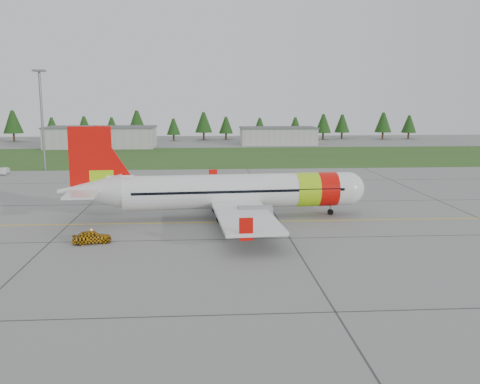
{
  "coord_description": "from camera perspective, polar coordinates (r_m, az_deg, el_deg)",
  "views": [
    {
      "loc": [
        1.0,
        -54.57,
        14.62
      ],
      "look_at": [
        5.19,
        7.46,
        3.75
      ],
      "focal_mm": 40.0,
      "sensor_mm": 36.0,
      "label": 1
    }
  ],
  "objects": [
    {
      "name": "hangar_west",
      "position": [
        167.87,
        -14.57,
        5.63
      ],
      "size": [
        32.0,
        14.0,
        6.0
      ],
      "primitive_type": "cube",
      "color": "#A8A8A3",
      "rests_on": "ground"
    },
    {
      "name": "hangar_east",
      "position": [
        174.65,
        4.07,
        5.94
      ],
      "size": [
        24.0,
        12.0,
        5.2
      ],
      "primitive_type": "cube",
      "color": "#A8A8A3",
      "rests_on": "ground"
    },
    {
      "name": "floodlight_mast",
      "position": [
        117.4,
        -20.34,
        7.05
      ],
      "size": [
        0.5,
        0.5,
        20.0
      ],
      "primitive_type": "cylinder",
      "color": "slate",
      "rests_on": "ground"
    },
    {
      "name": "service_van",
      "position": [
        114.43,
        -23.92,
        2.71
      ],
      "size": [
        1.49,
        1.42,
        3.9
      ],
      "primitive_type": "imported",
      "rotation": [
        0.0,
        0.0,
        0.1
      ],
      "color": "silver",
      "rests_on": "ground"
    },
    {
      "name": "treeline",
      "position": [
        192.81,
        -4.19,
        7.03
      ],
      "size": [
        160.0,
        8.0,
        10.0
      ],
      "primitive_type": null,
      "color": "#1C3F14",
      "rests_on": "ground"
    },
    {
      "name": "taxi_guideline",
      "position": [
        64.26,
        -4.66,
        -3.26
      ],
      "size": [
        120.0,
        0.25,
        0.02
      ],
      "primitive_type": "cube",
      "color": "gold",
      "rests_on": "ground"
    },
    {
      "name": "follow_me_car",
      "position": [
        56.61,
        -15.59,
        -3.39
      ],
      "size": [
        1.65,
        1.83,
        3.9
      ],
      "primitive_type": "imported",
      "rotation": [
        0.0,
        0.0,
        1.8
      ],
      "color": "#FCAE0E",
      "rests_on": "ground"
    },
    {
      "name": "ground",
      "position": [
        56.5,
        -4.76,
        -5.11
      ],
      "size": [
        320.0,
        320.0,
        0.0
      ],
      "primitive_type": "plane",
      "color": "gray",
      "rests_on": "ground"
    },
    {
      "name": "grass_strip",
      "position": [
        137.35,
        -4.27,
        3.78
      ],
      "size": [
        320.0,
        50.0,
        0.03
      ],
      "primitive_type": "cube",
      "color": "#30561E",
      "rests_on": "ground"
    },
    {
      "name": "aircraft",
      "position": [
        66.02,
        -0.97,
        0.05
      ],
      "size": [
        37.83,
        34.91,
        11.45
      ],
      "rotation": [
        0.0,
        0.0,
        0.07
      ],
      "color": "silver",
      "rests_on": "ground"
    }
  ]
}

